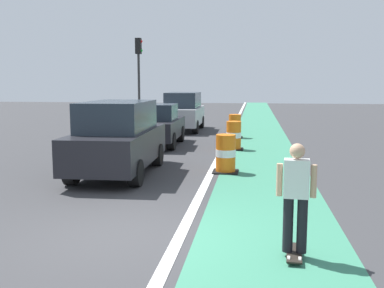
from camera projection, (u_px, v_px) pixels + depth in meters
name	position (u px, v px, depth m)	size (l,w,h in m)	color
ground_plane	(125.00, 237.00, 7.47)	(100.00, 100.00, 0.00)	#38383A
bike_lane_strip	(261.00, 143.00, 18.91)	(2.50, 80.00, 0.01)	#387F60
lane_divider_stripe	(226.00, 143.00, 19.12)	(0.20, 80.00, 0.01)	silver
skateboarder_on_lane	(296.00, 197.00, 6.47)	(0.57, 0.81, 1.69)	black
parked_suv_nearest	(118.00, 138.00, 12.43)	(2.02, 4.65, 2.04)	black
parked_sedan_second	(156.00, 125.00, 18.22)	(2.01, 4.15, 1.70)	black
parked_suv_third	(183.00, 111.00, 23.93)	(1.97, 4.63, 2.04)	#9EA0A5
traffic_barrel_front	(226.00, 154.00, 12.76)	(0.73, 0.73, 1.09)	orange
traffic_barrel_mid	(234.00, 136.00, 17.14)	(0.73, 0.73, 1.09)	orange
traffic_barrel_back	(235.00, 126.00, 20.88)	(0.73, 0.73, 1.09)	orange
traffic_light_corner	(139.00, 66.00, 25.92)	(0.41, 0.32, 5.10)	#2D2D2D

